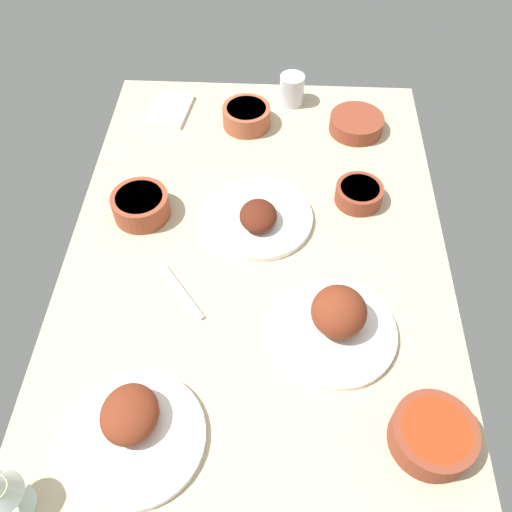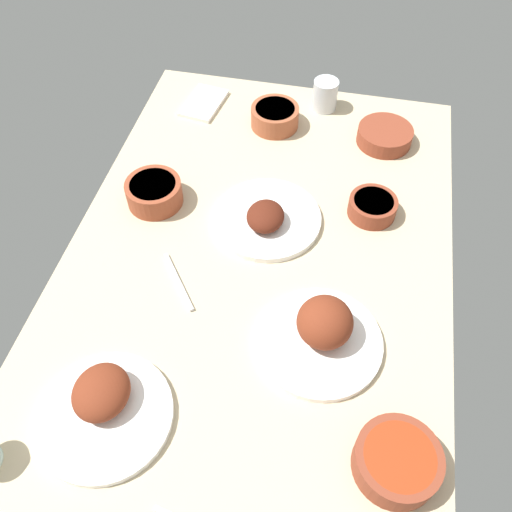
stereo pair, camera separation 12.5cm
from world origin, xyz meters
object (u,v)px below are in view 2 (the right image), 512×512
object	(u,v)px
plate_far_side	(322,331)
bowl_soup	(154,192)
plate_center_main	(103,405)
bowl_cream	(373,206)
plate_near_viewer	(266,218)
folded_napkin	(204,103)
spoon_loose	(178,281)
bowl_potatoes	(385,135)
bowl_sauce	(397,461)
bowl_pasta	(275,116)
water_tumbler	(325,95)

from	to	relation	value
plate_far_side	bowl_soup	world-z (taller)	plate_far_side
plate_center_main	bowl_cream	distance (cm)	77.34
bowl_cream	plate_near_viewer	bearing A→B (deg)	108.78
bowl_cream	folded_napkin	distance (cm)	62.93
bowl_cream	folded_napkin	bearing A→B (deg)	57.28
folded_napkin	spoon_loose	xyz separation A→B (cm)	(-64.51, -11.96, -0.20)
bowl_cream	bowl_soup	size ratio (longest dim) A/B	0.85
plate_far_side	bowl_potatoes	size ratio (longest dim) A/B	1.72
plate_near_viewer	plate_center_main	size ratio (longest dim) A/B	1.03
bowl_cream	bowl_soup	world-z (taller)	bowl_soup
bowl_soup	plate_near_viewer	bearing A→B (deg)	-92.43
spoon_loose	folded_napkin	bearing A→B (deg)	-27.06
plate_center_main	bowl_soup	size ratio (longest dim) A/B	1.85
plate_center_main	bowl_sauce	distance (cm)	54.80
bowl_pasta	bowl_soup	size ratio (longest dim) A/B	0.97
bowl_potatoes	bowl_pasta	bearing A→B (deg)	88.50
plate_far_side	water_tumbler	world-z (taller)	plate_far_side
plate_center_main	water_tumbler	size ratio (longest dim) A/B	2.89
bowl_soup	plate_far_side	bearing A→B (deg)	-123.59
plate_far_side	water_tumbler	xyz separation A→B (cm)	(78.64, 10.04, 0.87)
plate_near_viewer	bowl_sauce	bearing A→B (deg)	-146.98
bowl_cream	bowl_pasta	xyz separation A→B (cm)	(28.95, 30.23, 0.70)
bowl_pasta	bowl_potatoes	bearing A→B (deg)	-91.50
plate_near_viewer	folded_napkin	bearing A→B (deg)	33.03
plate_near_viewer	bowl_cream	world-z (taller)	plate_near_viewer
bowl_potatoes	folded_napkin	bearing A→B (deg)	83.81
plate_near_viewer	folded_napkin	distance (cm)	50.80
bowl_potatoes	water_tumbler	distance (cm)	22.23
plate_near_viewer	bowl_soup	xyz separation A→B (cm)	(1.23, 28.93, 1.61)
folded_napkin	bowl_pasta	bearing A→B (deg)	-102.54
plate_far_side	bowl_sauce	xyz separation A→B (cm)	(-22.97, -16.45, -0.42)
bowl_pasta	bowl_soup	xyz separation A→B (cm)	(-36.30, 23.94, 0.10)
plate_near_viewer	bowl_soup	size ratio (longest dim) A/B	1.90
folded_napkin	bowl_cream	bearing A→B (deg)	-122.72
plate_near_viewer	spoon_loose	distance (cm)	27.02
bowl_potatoes	folded_napkin	size ratio (longest dim) A/B	0.97
plate_near_viewer	water_tumbler	size ratio (longest dim) A/B	2.96
bowl_pasta	water_tumbler	xyz separation A→B (cm)	(11.25, -12.84, 1.24)
plate_near_viewer	bowl_soup	bearing A→B (deg)	87.57
bowl_potatoes	plate_center_main	bearing A→B (deg)	152.63
plate_center_main	bowl_soup	distance (cm)	55.70
spoon_loose	bowl_sauce	bearing A→B (deg)	-159.25
plate_near_viewer	bowl_sauce	world-z (taller)	plate_near_viewer
plate_far_side	plate_center_main	xyz separation A→B (cm)	(-23.95, 38.34, -1.16)
bowl_cream	bowl_soup	xyz separation A→B (cm)	(-7.35, 54.17, 0.80)
bowl_pasta	bowl_sauce	distance (cm)	98.55
plate_far_side	bowl_cream	bearing A→B (deg)	-10.83
plate_far_side	plate_center_main	world-z (taller)	plate_far_side
bowl_cream	spoon_loose	world-z (taller)	bowl_cream
bowl_soup	water_tumbler	world-z (taller)	water_tumbler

